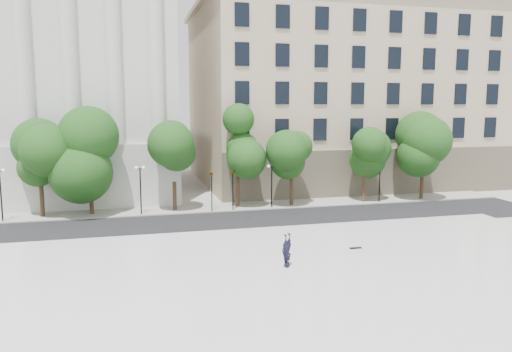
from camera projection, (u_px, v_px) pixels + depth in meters
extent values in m
plane|color=beige|center=(281.00, 311.00, 23.21)|extent=(160.00, 160.00, 0.00)
cube|color=white|center=(264.00, 284.00, 26.06)|extent=(44.00, 22.00, 0.45)
cube|color=black|center=(216.00, 223.00, 40.49)|extent=(60.00, 8.00, 0.02)
cube|color=#AFACA2|center=(205.00, 208.00, 46.24)|extent=(60.00, 4.00, 0.12)
cube|color=silver|center=(30.00, 78.00, 54.77)|extent=(30.00, 26.00, 25.00)
cube|color=#BCAA8F|center=(341.00, 98.00, 64.04)|extent=(36.00, 26.00, 21.00)
cube|color=#9B3932|center=(344.00, 2.00, 62.39)|extent=(34.00, 24.00, 1.40)
cylinder|color=black|center=(212.00, 193.00, 44.46)|extent=(0.10, 0.10, 3.50)
imported|color=black|center=(211.00, 170.00, 44.17)|extent=(0.42, 1.55, 0.62)
cylinder|color=black|center=(233.00, 192.00, 44.93)|extent=(0.10, 0.10, 3.50)
imported|color=black|center=(233.00, 169.00, 44.63)|extent=(0.90, 1.91, 0.75)
imported|color=black|center=(287.00, 262.00, 28.08)|extent=(1.58, 2.00, 0.52)
cube|color=black|center=(355.00, 248.00, 31.73)|extent=(0.78, 0.20, 0.08)
cylinder|color=#382619|center=(42.00, 202.00, 42.47)|extent=(0.36, 0.36, 2.72)
sphere|color=#1A4112|center=(39.00, 159.00, 41.95)|extent=(4.03, 4.03, 4.03)
cylinder|color=#382619|center=(91.00, 199.00, 43.35)|extent=(0.36, 0.36, 2.76)
sphere|color=#1A4112|center=(89.00, 157.00, 42.82)|extent=(4.49, 4.49, 4.49)
cylinder|color=#382619|center=(175.00, 196.00, 45.01)|extent=(0.36, 0.36, 2.69)
sphere|color=#1A4112|center=(174.00, 156.00, 44.50)|extent=(3.75, 3.75, 3.75)
cylinder|color=#382619|center=(238.00, 191.00, 46.57)|extent=(0.36, 0.36, 3.21)
sphere|color=#1A4112|center=(237.00, 144.00, 45.96)|extent=(3.52, 3.52, 3.52)
cylinder|color=#382619|center=(291.00, 193.00, 47.30)|extent=(0.36, 0.36, 2.54)
sphere|color=#1A4112|center=(292.00, 157.00, 46.82)|extent=(3.41, 3.41, 3.41)
cylinder|color=#382619|center=(364.00, 188.00, 48.98)|extent=(0.36, 0.36, 2.83)
sphere|color=#1A4112|center=(365.00, 149.00, 48.44)|extent=(3.74, 3.74, 3.74)
cylinder|color=#382619|center=(422.00, 184.00, 50.53)|extent=(0.36, 0.36, 3.21)
sphere|color=#1A4112|center=(424.00, 141.00, 49.92)|extent=(4.20, 4.20, 4.20)
cylinder|color=black|center=(1.00, 197.00, 40.51)|extent=(0.12, 0.12, 4.20)
sphere|color=white|center=(3.00, 170.00, 40.28)|extent=(0.28, 0.28, 0.28)
cylinder|color=black|center=(141.00, 192.00, 43.21)|extent=(0.12, 0.12, 4.09)
cube|color=black|center=(140.00, 169.00, 42.92)|extent=(0.60, 0.06, 0.06)
sphere|color=white|center=(136.00, 168.00, 42.84)|extent=(0.28, 0.28, 0.28)
sphere|color=white|center=(143.00, 167.00, 42.98)|extent=(0.28, 0.28, 0.28)
cylinder|color=black|center=(272.00, 188.00, 46.10)|extent=(0.12, 0.12, 3.87)
cube|color=black|center=(272.00, 167.00, 45.83)|extent=(0.60, 0.06, 0.06)
sphere|color=white|center=(269.00, 166.00, 45.74)|extent=(0.28, 0.28, 0.28)
sphere|color=white|center=(275.00, 166.00, 45.89)|extent=(0.28, 0.28, 0.28)
cylinder|color=black|center=(380.00, 182.00, 48.75)|extent=(0.12, 0.12, 4.07)
cube|color=black|center=(380.00, 162.00, 48.47)|extent=(0.60, 0.06, 0.06)
sphere|color=white|center=(378.00, 161.00, 48.38)|extent=(0.28, 0.28, 0.28)
sphere|color=white|center=(383.00, 161.00, 48.53)|extent=(0.28, 0.28, 0.28)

